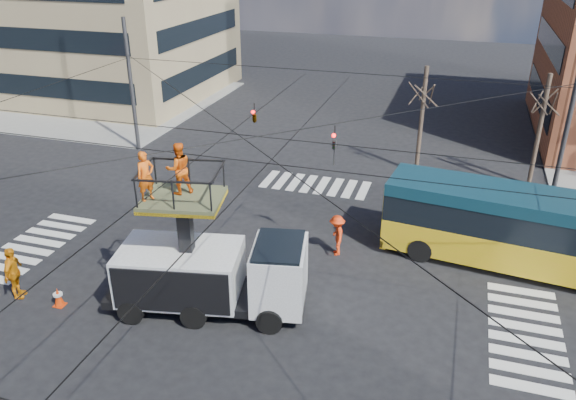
# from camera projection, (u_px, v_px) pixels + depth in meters

# --- Properties ---
(ground) EXTENTS (120.00, 120.00, 0.00)m
(ground) POSITION_uv_depth(u_px,v_px,m) (249.00, 284.00, 21.64)
(ground) COLOR black
(ground) RESTS_ON ground
(sidewalk_nw) EXTENTS (18.00, 18.00, 0.12)m
(sidewalk_nw) POSITION_uv_depth(u_px,v_px,m) (100.00, 101.00, 45.41)
(sidewalk_nw) COLOR slate
(sidewalk_nw) RESTS_ON ground
(crosswalks) EXTENTS (22.40, 22.40, 0.02)m
(crosswalks) POSITION_uv_depth(u_px,v_px,m) (249.00, 284.00, 21.63)
(crosswalks) COLOR silver
(crosswalks) RESTS_ON ground
(overhead_network) EXTENTS (24.24, 24.24, 8.00)m
(overhead_network) POSITION_uv_depth(u_px,v_px,m) (248.00, 178.00, 20.18)
(overhead_network) COLOR #2D2D30
(overhead_network) RESTS_ON ground
(tree_a) EXTENTS (2.00, 2.00, 6.00)m
(tree_a) POSITION_uv_depth(u_px,v_px,m) (424.00, 92.00, 29.97)
(tree_a) COLOR #382B21
(tree_a) RESTS_ON ground
(tree_b) EXTENTS (2.00, 2.00, 6.00)m
(tree_b) POSITION_uv_depth(u_px,v_px,m) (545.00, 101.00, 28.35)
(tree_b) COLOR #382B21
(tree_b) RESTS_ON ground
(utility_truck) EXTENTS (7.31, 3.71, 6.14)m
(utility_truck) POSITION_uv_depth(u_px,v_px,m) (211.00, 259.00, 19.43)
(utility_truck) COLOR black
(utility_truck) RESTS_ON ground
(city_bus) EXTENTS (11.34, 3.92, 3.20)m
(city_bus) POSITION_uv_depth(u_px,v_px,m) (528.00, 230.00, 22.00)
(city_bus) COLOR gold
(city_bus) RESTS_ON ground
(traffic_cone) EXTENTS (0.36, 0.36, 0.75)m
(traffic_cone) POSITION_uv_depth(u_px,v_px,m) (58.00, 297.00, 20.23)
(traffic_cone) COLOR #EE390A
(traffic_cone) RESTS_ON ground
(worker_ground) EXTENTS (0.84, 1.30, 2.05)m
(worker_ground) POSITION_uv_depth(u_px,v_px,m) (13.00, 273.00, 20.46)
(worker_ground) COLOR orange
(worker_ground) RESTS_ON ground
(flagger) EXTENTS (1.01, 1.30, 1.78)m
(flagger) POSITION_uv_depth(u_px,v_px,m) (337.00, 235.00, 23.33)
(flagger) COLOR red
(flagger) RESTS_ON ground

